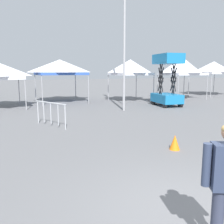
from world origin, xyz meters
name	(u,v)px	position (x,y,z in m)	size (l,w,h in m)	color
ground_plane	(197,214)	(0.00, 0.00, 0.00)	(140.00, 140.00, 0.00)	slate
canopy_tent_behind_left	(60,67)	(1.29, 16.31, 2.71)	(3.60, 3.60, 3.29)	#9E9EA3
canopy_tent_center	(130,67)	(6.49, 14.51, 2.70)	(2.84, 2.84, 3.32)	#9E9EA3
canopy_tent_behind_right	(182,66)	(11.48, 14.34, 2.83)	(3.22, 3.22, 3.59)	#9E9EA3
canopy_tent_far_right	(214,68)	(16.71, 15.83, 2.75)	(3.75, 3.75, 3.37)	#9E9EA3
scissor_lift	(167,90)	(7.57, 11.15, 1.11)	(1.70, 2.47, 3.57)	black
light_pole_near_lift	(125,14)	(3.92, 10.56, 5.70)	(0.36, 0.36, 10.23)	#9E9EA3
crowd_barrier_mid_lot	(51,109)	(-1.02, 7.89, 0.75)	(0.94, 1.92, 1.08)	#B7BABF
traffic_cone_lot_center	(175,142)	(1.88, 3.00, 0.23)	(0.32, 0.32, 0.47)	orange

